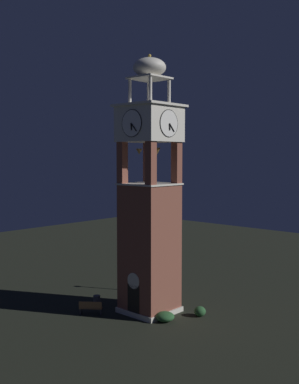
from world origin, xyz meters
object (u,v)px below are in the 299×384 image
object	(u,v)px
park_bench	(91,308)
clock_tower	(149,210)
lamp_post	(141,262)
trash_bin	(97,301)

from	to	relation	value
park_bench	clock_tower	bearing A→B (deg)	50.83
clock_tower	lamp_post	xyz separation A→B (m)	(-3.91, 3.27, -4.85)
clock_tower	lamp_post	bearing A→B (deg)	140.07
clock_tower	park_bench	bearing A→B (deg)	-129.17
lamp_post	park_bench	bearing A→B (deg)	-78.84
clock_tower	park_bench	xyz separation A→B (m)	(-2.63, -3.22, -6.80)
trash_bin	park_bench	bearing A→B (deg)	-54.24
clock_tower	trash_bin	distance (m)	8.01
park_bench	trash_bin	xyz separation A→B (m)	(-1.09, 1.52, -0.08)
park_bench	lamp_post	bearing A→B (deg)	101.16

